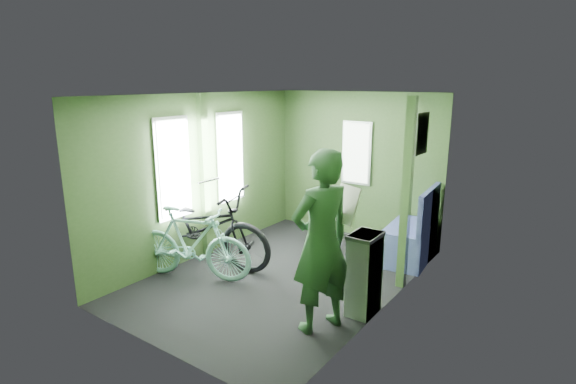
# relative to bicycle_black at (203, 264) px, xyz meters

# --- Properties ---
(room) EXTENTS (4.00, 4.02, 2.31)m
(room) POSITION_rel_bicycle_black_xyz_m (1.08, 0.38, 1.44)
(room) COLOR black
(room) RESTS_ON ground
(bicycle_black) EXTENTS (2.21, 1.22, 1.17)m
(bicycle_black) POSITION_rel_bicycle_black_xyz_m (0.00, 0.00, 0.00)
(bicycle_black) COLOR black
(bicycle_black) RESTS_ON ground
(bicycle_mint) EXTENTS (1.65, 1.01, 0.97)m
(bicycle_mint) POSITION_rel_bicycle_black_xyz_m (0.22, -0.38, 0.00)
(bicycle_mint) COLOR #81C9BD
(bicycle_mint) RESTS_ON ground
(passenger) EXTENTS (0.67, 0.80, 1.85)m
(passenger) POSITION_rel_bicycle_black_xyz_m (2.15, -0.46, 0.93)
(passenger) COLOR #2B5030
(passenger) RESTS_ON ground
(waste_box) EXTENTS (0.27, 0.37, 0.91)m
(waste_box) POSITION_rel_bicycle_black_xyz_m (2.38, 0.06, 0.45)
(waste_box) COLOR gray
(waste_box) RESTS_ON ground
(bench_seat) EXTENTS (0.65, 1.05, 1.06)m
(bench_seat) POSITION_rel_bicycle_black_xyz_m (2.27, 1.79, 0.31)
(bench_seat) COLOR navy
(bench_seat) RESTS_ON ground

